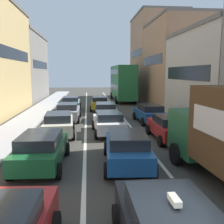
# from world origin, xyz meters

# --- Properties ---
(sidewalk_left) EXTENTS (2.60, 64.00, 0.14)m
(sidewalk_left) POSITION_xyz_m (-6.70, 20.00, 0.07)
(sidewalk_left) COLOR #A0A0A0
(sidewalk_left) RESTS_ON ground
(lane_stripe_left) EXTENTS (0.16, 60.00, 0.01)m
(lane_stripe_left) POSITION_xyz_m (-1.70, 20.00, 0.01)
(lane_stripe_left) COLOR silver
(lane_stripe_left) RESTS_ON ground
(lane_stripe_right) EXTENTS (0.16, 60.00, 0.01)m
(lane_stripe_right) POSITION_xyz_m (1.70, 20.00, 0.01)
(lane_stripe_right) COLOR silver
(lane_stripe_right) RESTS_ON ground
(building_row_right) EXTENTS (7.20, 43.90, 13.35)m
(building_row_right) POSITION_xyz_m (9.90, 22.80, 5.67)
(building_row_right) COLOR #9E7556
(building_row_right) RESTS_ON ground
(sedan_centre_lane_second) EXTENTS (2.30, 4.41, 1.49)m
(sedan_centre_lane_second) POSITION_xyz_m (0.17, 6.73, 0.80)
(sedan_centre_lane_second) COLOR #194C8C
(sedan_centre_lane_second) RESTS_ON ground
(wagon_left_lane_second) EXTENTS (2.18, 4.36, 1.49)m
(wagon_left_lane_second) POSITION_xyz_m (-3.55, 6.95, 0.80)
(wagon_left_lane_second) COLOR #19592D
(wagon_left_lane_second) RESTS_ON ground
(hatchback_centre_lane_third) EXTENTS (2.18, 4.36, 1.49)m
(hatchback_centre_lane_third) POSITION_xyz_m (-0.16, 12.86, 0.80)
(hatchback_centre_lane_third) COLOR silver
(hatchback_centre_lane_third) RESTS_ON ground
(sedan_left_lane_third) EXTENTS (2.27, 4.40, 1.49)m
(sedan_left_lane_third) POSITION_xyz_m (-3.42, 12.72, 0.80)
(sedan_left_lane_third) COLOR beige
(sedan_left_lane_third) RESTS_ON ground
(coupe_centre_lane_fourth) EXTENTS (2.23, 4.38, 1.49)m
(coupe_centre_lane_fourth) POSITION_xyz_m (0.02, 18.09, 0.80)
(coupe_centre_lane_fourth) COLOR black
(coupe_centre_lane_fourth) RESTS_ON ground
(sedan_left_lane_fourth) EXTENTS (2.11, 4.33, 1.49)m
(sedan_left_lane_fourth) POSITION_xyz_m (-3.20, 18.07, 0.80)
(sedan_left_lane_fourth) COLOR gray
(sedan_left_lane_fourth) RESTS_ON ground
(sedan_centre_lane_fifth) EXTENTS (2.24, 4.39, 1.49)m
(sedan_centre_lane_fifth) POSITION_xyz_m (-0.18, 24.24, 0.80)
(sedan_centre_lane_fifth) COLOR #B29319
(sedan_centre_lane_fifth) RESTS_ON ground
(sedan_left_lane_fifth) EXTENTS (2.10, 4.32, 1.49)m
(sedan_left_lane_fifth) POSITION_xyz_m (-3.33, 24.37, 0.80)
(sedan_left_lane_fifth) COLOR #759EB7
(sedan_left_lane_fifth) RESTS_ON ground
(sedan_right_lane_behind_truck) EXTENTS (2.07, 4.30, 1.49)m
(sedan_right_lane_behind_truck) POSITION_xyz_m (3.39, 10.90, 0.80)
(sedan_right_lane_behind_truck) COLOR #A51E1E
(sedan_right_lane_behind_truck) RESTS_ON ground
(wagon_right_lane_far) EXTENTS (2.22, 4.38, 1.49)m
(wagon_right_lane_far) POSITION_xyz_m (3.54, 16.56, 0.80)
(wagon_right_lane_far) COLOR #194C8C
(wagon_right_lane_far) RESTS_ON ground
(bus_mid_queue_primary) EXTENTS (2.80, 10.50, 5.06)m
(bus_mid_queue_primary) POSITION_xyz_m (3.54, 33.10, 2.83)
(bus_mid_queue_primary) COLOR #1E6033
(bus_mid_queue_primary) RESTS_ON ground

